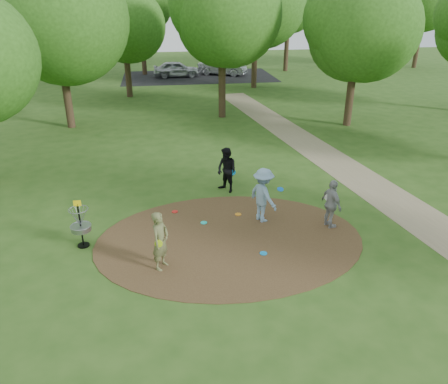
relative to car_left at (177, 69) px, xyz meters
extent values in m
plane|color=#2D5119|center=(0.01, -30.02, -0.73)|extent=(100.00, 100.00, 0.00)
cylinder|color=#47301C|center=(0.01, -30.02, -0.72)|extent=(8.40, 8.40, 0.02)
cube|color=#8C7A5B|center=(6.51, -28.02, -0.72)|extent=(7.55, 39.89, 0.01)
cube|color=black|center=(2.01, -0.02, -0.72)|extent=(14.00, 8.00, 0.01)
imported|color=#62653A|center=(-2.13, -31.26, 0.14)|extent=(0.68, 0.76, 1.73)
cylinder|color=#B2D117|center=(-2.18, -31.48, 0.19)|extent=(0.22, 0.07, 0.22)
imported|color=#83A5C4|center=(1.32, -28.94, 0.21)|extent=(1.16, 1.40, 1.89)
cylinder|color=blue|center=(1.91, -28.89, 0.37)|extent=(0.24, 0.24, 0.08)
imported|color=black|center=(0.50, -26.35, 0.15)|extent=(1.04, 1.08, 1.76)
cylinder|color=#0D8CDE|center=(0.74, -26.37, 0.05)|extent=(0.22, 0.07, 0.22)
imported|color=#9C9C9F|center=(3.41, -29.71, 0.10)|extent=(0.63, 1.04, 1.66)
cylinder|color=silver|center=(3.28, -29.67, 0.34)|extent=(0.22, 0.08, 0.22)
cylinder|color=#1BD9C9|center=(-0.68, -28.86, -0.70)|extent=(0.22, 0.22, 0.02)
cylinder|color=#0C8DDB|center=(0.86, -31.03, -0.70)|extent=(0.22, 0.22, 0.02)
cylinder|color=red|center=(-1.60, -27.89, -0.70)|extent=(0.22, 0.22, 0.02)
imported|color=#A7ABAF|center=(0.00, 0.00, 0.00)|extent=(4.30, 1.79, 1.46)
imported|color=#94969A|center=(4.38, 0.49, 0.03)|extent=(4.82, 3.39, 1.51)
cylinder|color=orange|center=(0.58, -28.43, -0.70)|extent=(0.22, 0.22, 0.02)
cylinder|color=black|center=(-4.49, -29.72, -0.05)|extent=(0.05, 0.05, 1.35)
cylinder|color=black|center=(-4.49, -29.72, -0.71)|extent=(0.36, 0.36, 0.04)
cylinder|color=gray|center=(-4.49, -29.72, -0.11)|extent=(0.60, 0.60, 0.16)
torus|color=gray|center=(-4.49, -29.72, -0.03)|extent=(0.63, 0.63, 0.03)
torus|color=gray|center=(-4.49, -29.72, 0.52)|extent=(0.58, 0.58, 0.02)
cube|color=yellow|center=(-4.49, -29.72, 0.72)|extent=(0.22, 0.02, 0.18)
cylinder|color=#332316|center=(-6.99, -16.02, 1.17)|extent=(0.44, 0.44, 3.80)
sphere|color=#2A5516|center=(-6.99, -16.02, 4.96)|extent=(6.87, 6.87, 6.87)
cylinder|color=#332316|center=(2.01, -15.02, 1.36)|extent=(0.44, 0.44, 4.18)
sphere|color=#2A5516|center=(2.01, -15.02, 5.10)|extent=(5.99, 5.99, 5.99)
cylinder|color=#332316|center=(9.01, -18.02, 1.08)|extent=(0.44, 0.44, 3.61)
sphere|color=#2A5516|center=(9.01, -18.02, 4.44)|extent=(5.65, 5.65, 5.65)
cylinder|color=#332316|center=(-3.99, -8.02, 0.98)|extent=(0.44, 0.44, 3.42)
sphere|color=#2A5516|center=(-3.99, -8.02, 4.09)|extent=(5.09, 5.09, 5.09)
cylinder|color=#332316|center=(6.01, -6.02, 1.46)|extent=(0.44, 0.44, 4.37)
sphere|color=#2A5516|center=(6.01, -6.02, 5.50)|extent=(6.75, 6.75, 6.75)
camera|label=1|loc=(-1.97, -41.76, 6.30)|focal=35.00mm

